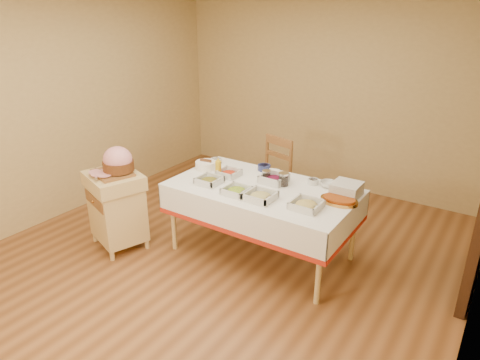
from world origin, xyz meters
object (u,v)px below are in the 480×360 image
Objects in this scene: mustard_bottle at (218,167)px; dining_chair at (269,179)px; ham_on_board at (117,163)px; butcher_cart at (117,206)px; preserve_jar_left at (266,176)px; dining_table at (262,202)px; bread_basket at (206,165)px; brass_platter at (339,200)px; plate_stack at (347,189)px; preserve_jar_right at (284,180)px.

dining_chair is at bearing 74.25° from mustard_bottle.
dining_chair is 2.29× the size of ham_on_board.
ham_on_board reaches higher than butcher_cart.
preserve_jar_left is 0.52m from mustard_bottle.
preserve_jar_left is at bearing 107.66° from dining_table.
butcher_cart is 4.20× the size of mustard_bottle.
bread_basket is (0.54, 0.75, -0.14)m from ham_on_board.
preserve_jar_left is at bearing 16.36° from mustard_bottle.
brass_platter is at bearing -0.48° from bread_basket.
plate_stack reaches higher than bread_basket.
plate_stack is (2.12, 0.95, 0.35)m from butcher_cart.
ham_on_board is at bearing -156.13° from plate_stack.
mustard_bottle is at bearing -177.04° from brass_platter.
preserve_jar_right is (0.15, 0.15, 0.22)m from dining_table.
brass_platter is at bearing -30.70° from dining_chair.
plate_stack reaches higher than dining_table.
dining_chair is 2.87× the size of brass_platter.
preserve_jar_left is at bearing 176.99° from preserve_jar_right.
ham_on_board is 1.68m from preserve_jar_right.
plate_stack is at bearing -23.19° from dining_chair.
mustard_bottle is at bearing 40.66° from butcher_cart.
plate_stack is at bearing 19.58° from dining_table.
ham_on_board is at bearing -153.79° from dining_table.
dining_chair reaches higher than brass_platter.
dining_chair is 0.71m from preserve_jar_left.
plate_stack is at bearing 23.87° from ham_on_board.
ham_on_board reaches higher than plate_stack.
dining_chair reaches higher than bread_basket.
mustard_bottle reaches higher than butcher_cart.
ham_on_board is 1.91× the size of bread_basket.
bread_basket is 0.66× the size of brass_platter.
bread_basket is at bearing -176.66° from preserve_jar_right.
preserve_jar_left is at bearing -172.52° from plate_stack.
ham_on_board is 1.03m from mustard_bottle.
dining_table is 4.17× the size of ham_on_board.
preserve_jar_left reaches higher than butcher_cart.
plate_stack is at bearing 91.16° from brass_platter.
preserve_jar_left is 0.32× the size of brass_platter.
preserve_jar_right is at bearing 28.87° from butcher_cart.
butcher_cart is 0.82× the size of dining_chair.
dining_chair is 0.82m from mustard_bottle.
dining_table is 0.82m from dining_chair.
butcher_cart is at bearing -153.36° from dining_table.
ham_on_board is at bearing -147.35° from preserve_jar_left.
plate_stack reaches higher than butcher_cart.
bread_basket is at bearing -124.04° from dining_chair.
dining_chair is 0.83m from bread_basket.
plate_stack is at bearing 7.48° from preserve_jar_left.
mustard_bottle is 1.33m from plate_stack.
ham_on_board is 1.71× the size of plate_stack.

